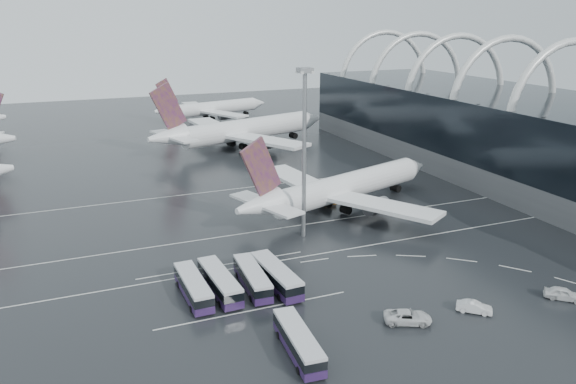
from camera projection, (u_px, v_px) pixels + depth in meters
name	position (u px, v px, depth m)	size (l,w,h in m)	color
ground	(351.00, 243.00, 100.88)	(420.00, 420.00, 0.00)	black
terminal	(536.00, 136.00, 137.45)	(42.00, 160.00, 34.90)	#515255
lane_marking_near	(357.00, 248.00, 99.12)	(120.00, 0.25, 0.01)	silver
lane_marking_mid	(322.00, 222.00, 111.47)	(120.00, 0.25, 0.01)	silver
lane_marking_far	(272.00, 184.00, 136.18)	(120.00, 0.25, 0.01)	silver
bus_bay_line_south	(254.00, 310.00, 78.06)	(28.00, 0.25, 0.01)	silver
bus_bay_line_north	(222.00, 265.00, 92.18)	(28.00, 0.25, 0.01)	silver
airliner_main	(340.00, 189.00, 116.96)	(53.62, 46.49, 18.64)	white
airliner_gate_b	(240.00, 131.00, 171.81)	(62.02, 55.03, 21.93)	white
airliner_gate_c	(211.00, 109.00, 220.14)	(48.17, 43.75, 17.31)	white
bus_row_near_a	(193.00, 287.00, 81.06)	(3.21, 12.66, 3.10)	#2D1441
bus_row_near_b	(220.00, 282.00, 82.47)	(3.54, 13.10, 3.20)	#2D1441
bus_row_near_c	(252.00, 278.00, 83.91)	(3.53, 12.60, 3.07)	#2D1441
bus_row_near_d	(276.00, 276.00, 84.37)	(3.75, 13.43, 3.27)	#2D1441
bus_row_far_b	(298.00, 342.00, 67.53)	(3.69, 12.41, 3.01)	#2D1441
van_curve_a	(408.00, 317.00, 74.57)	(2.91, 6.32, 1.76)	silver
van_curve_b	(563.00, 294.00, 80.77)	(2.11, 5.26, 1.79)	silver
van_curve_c	(474.00, 307.00, 77.23)	(1.67, 4.80, 1.58)	silver
floodlight_mast	(304.00, 134.00, 98.62)	(2.36, 2.36, 30.73)	gray
gse_cart_belly_b	(360.00, 182.00, 135.86)	(2.34, 1.38, 1.28)	slate
gse_cart_belly_c	(330.00, 201.00, 122.00)	(2.27, 1.34, 1.24)	#C57A1A
gse_cart_belly_e	(349.00, 181.00, 137.23)	(2.23, 1.31, 1.21)	#C57A1A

